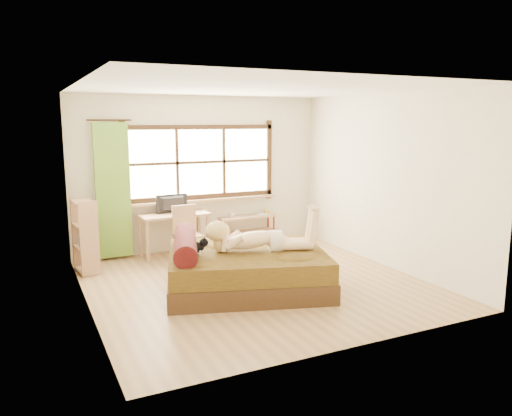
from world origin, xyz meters
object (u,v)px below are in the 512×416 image
kitten (194,246)px  bed (243,268)px  chair (186,230)px  bookshelf (85,236)px  woman (258,228)px  desk (174,219)px  pipe_shelf (248,224)px

kitten → bed: bearing=10.1°
chair → bookshelf: bearing=176.9°
chair → kitten: bearing=-107.4°
bed → bookshelf: 2.52m
bed → kitten: bearing=-169.9°
kitten → woman: bearing=7.5°
bed → chair: chair is taller
bed → desk: (-0.35, 2.07, 0.34)m
pipe_shelf → bookshelf: bookshelf is taller
desk → bookshelf: bearing=-169.2°
woman → bookshelf: 2.71m
woman → chair: (-0.46, 1.77, -0.34)m
bed → woman: (0.20, -0.07, 0.56)m
bed → bookshelf: (-1.84, 1.70, 0.28)m
desk → chair: (0.10, -0.37, -0.12)m
bookshelf → chair: bearing=-8.2°
bed → bookshelf: bearing=154.5°
kitten → bookshelf: bookshelf is taller
woman → pipe_shelf: size_ratio=1.35×
bed → chair: 1.73m
chair → bookshelf: (-1.58, -0.00, 0.06)m
kitten → pipe_shelf: bearing=67.6°
woman → pipe_shelf: (0.88, 2.25, -0.45)m
bed → kitten: 0.77m
pipe_shelf → bookshelf: 2.96m
kitten → pipe_shelf: size_ratio=0.29×
chair → desk: bearing=101.5°
bed → woman: size_ratio=1.70×
pipe_shelf → chair: bearing=-162.5°
kitten → chair: bearing=93.0°
desk → bookshelf: 1.53m
woman → pipe_shelf: 2.46m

